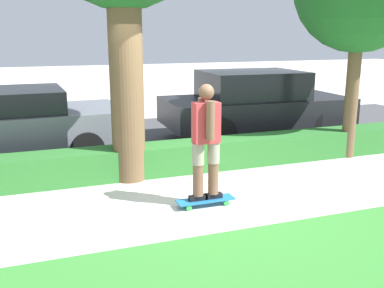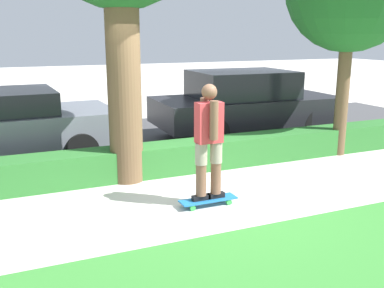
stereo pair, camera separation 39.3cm
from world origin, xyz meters
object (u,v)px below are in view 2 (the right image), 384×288
skater_person (209,139)px  parked_car_middle (245,103)px  parked_car_front (2,124)px  skateboard (208,200)px

skater_person → parked_car_middle: 4.46m
skater_person → parked_car_front: size_ratio=0.39×
skateboard → parked_car_middle: bearing=53.7°
skateboard → parked_car_front: 4.45m
parked_car_middle → skater_person: bearing=-124.4°
parked_car_front → parked_car_middle: bearing=-1.9°
skater_person → parked_car_front: (-2.57, 3.58, -0.24)m
parked_car_front → parked_car_middle: 5.21m
parked_car_middle → parked_car_front: bearing=-178.0°
skateboard → parked_car_front: bearing=125.6°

